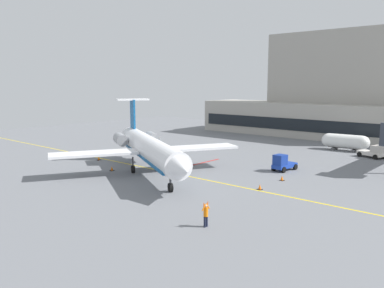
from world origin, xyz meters
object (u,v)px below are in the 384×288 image
Objects in this scene: fuel_tank at (345,142)px; regional_jet at (148,148)px; pushback_tractor at (374,152)px; marshaller at (206,214)px; baggage_tug at (283,163)px.

regional_jet is at bearing -110.49° from fuel_tank.
pushback_tractor is 37.24m from marshaller.
baggage_tug is 0.49× the size of fuel_tank.
pushback_tractor is at bearing 70.58° from baggage_tug.
regional_jet is at bearing -121.78° from pushback_tractor.
pushback_tractor is 0.55× the size of fuel_tank.
baggage_tug is at bearing -109.42° from pushback_tractor.
regional_jet is 3.44× the size of fuel_tank.
marshaller is (4.80, -40.86, -0.47)m from fuel_tank.
marshaller is at bearing -29.91° from regional_jet.
regional_jet is 13.35× the size of marshaller.
baggage_tug is 17.18m from pushback_tractor.
regional_jet reaches higher than baggage_tug.
fuel_tank is at bearing 146.48° from pushback_tractor.
regional_jet is 33.51m from fuel_tank.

